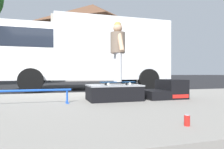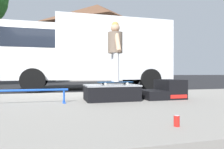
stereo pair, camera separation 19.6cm
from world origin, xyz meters
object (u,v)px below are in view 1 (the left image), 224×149
at_px(soda_can, 187,120).
at_px(skateboard, 118,82).
at_px(kicker_ramp, 166,90).
at_px(box_truck, 89,51).
at_px(grind_rail, 26,93).
at_px(skate_box, 114,92).
at_px(skater_kid, 118,46).

bearing_deg(soda_can, skateboard, 91.05).
bearing_deg(skateboard, kicker_ramp, 0.67).
bearing_deg(box_truck, grind_rail, -113.00).
bearing_deg(soda_can, box_truck, 88.53).
distance_m(skate_box, box_truck, 5.02).
bearing_deg(box_truck, skateboard, -92.70).
distance_m(skate_box, soda_can, 2.38).
bearing_deg(grind_rail, skateboard, 3.70).
distance_m(kicker_ramp, skateboard, 1.23).
bearing_deg(box_truck, soda_can, -91.47).
height_order(skater_kid, soda_can, skater_kid).
bearing_deg(grind_rail, skater_kid, 3.70).
distance_m(skater_kid, box_truck, 4.85).
bearing_deg(skateboard, skate_box, 170.55).
bearing_deg(soda_can, skate_box, 93.16).
bearing_deg(skater_kid, skate_box, 170.55).
distance_m(skate_box, grind_rail, 1.79).
xyz_separation_m(skater_kid, soda_can, (0.04, -2.36, -1.13)).
height_order(skate_box, grind_rail, skate_box).
bearing_deg(skate_box, skater_kid, -9.45).
relative_size(skate_box, kicker_ramp, 1.23).
relative_size(skater_kid, box_truck, 0.19).
bearing_deg(skater_kid, skateboard, -45.00).
bearing_deg(soda_can, skater_kid, 91.05).
distance_m(grind_rail, box_truck, 5.55).
height_order(kicker_ramp, skateboard, kicker_ramp).
distance_m(skateboard, soda_can, 2.38).
relative_size(soda_can, box_truck, 0.02).
height_order(skate_box, box_truck, box_truck).
xyz_separation_m(skate_box, grind_rail, (-1.79, -0.14, 0.04)).
bearing_deg(skate_box, kicker_ramp, -0.02).
xyz_separation_m(skater_kid, box_truck, (0.23, 4.83, 0.39)).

